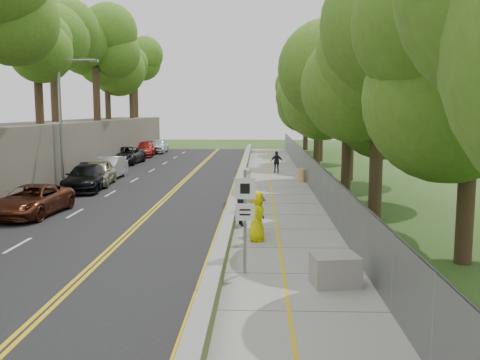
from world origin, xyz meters
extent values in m
plane|color=#33511E|center=(0.00, 0.00, 0.00)|extent=(140.00, 140.00, 0.00)
cube|color=black|center=(-5.40, 15.00, 0.02)|extent=(11.20, 66.00, 0.04)
cube|color=gray|center=(2.55, 15.00, 0.03)|extent=(4.20, 66.00, 0.05)
cube|color=#AAE73F|center=(0.25, 15.00, 0.30)|extent=(0.42, 66.00, 0.60)
cube|color=#595147|center=(-13.50, 15.00, 2.00)|extent=(5.00, 66.00, 4.00)
cube|color=slate|center=(4.65, 15.00, 1.00)|extent=(0.04, 66.00, 2.00)
cylinder|color=gray|center=(-10.70, 14.00, 4.00)|extent=(0.18, 0.18, 8.00)
cylinder|color=gray|center=(-9.60, 14.00, 7.85)|extent=(2.30, 0.13, 0.13)
cube|color=gray|center=(-8.52, 14.00, 7.80)|extent=(0.50, 0.22, 0.14)
cylinder|color=gray|center=(1.05, -3.00, 1.60)|extent=(0.09, 0.09, 3.10)
cube|color=white|center=(1.05, -3.03, 2.60)|extent=(0.62, 0.04, 0.62)
cube|color=white|center=(1.05, -3.03, 1.90)|extent=(0.56, 0.04, 0.50)
cylinder|color=orange|center=(4.30, 17.43, 0.49)|extent=(0.54, 0.54, 0.89)
cube|color=gray|center=(3.57, -4.00, 0.47)|extent=(1.40, 1.13, 0.84)
imported|color=#5C2717|center=(-9.00, 5.45, 0.74)|extent=(2.65, 5.17, 1.40)
imported|color=black|center=(-9.00, 13.21, 0.80)|extent=(2.63, 5.43, 1.52)
imported|color=tan|center=(-9.00, 15.53, 0.85)|extent=(2.38, 4.91, 1.61)
imported|color=#ABADB2|center=(-9.17, 18.61, 0.82)|extent=(1.70, 4.73, 1.55)
imported|color=black|center=(-10.60, 29.19, 0.80)|extent=(2.73, 5.58, 1.53)
imported|color=maroon|center=(-10.60, 36.91, 0.80)|extent=(2.60, 5.42, 1.52)
imported|color=white|center=(-10.03, 41.71, 0.85)|extent=(1.96, 4.79, 1.63)
imported|color=#F2E706|center=(1.38, 1.00, 0.98)|extent=(0.68, 0.96, 1.86)
imported|color=white|center=(0.91, 9.06, 0.97)|extent=(0.61, 0.76, 1.83)
imported|color=black|center=(0.80, 3.73, 0.82)|extent=(0.77, 0.88, 1.53)
imported|color=brown|center=(1.45, 2.09, 0.82)|extent=(0.87, 1.13, 1.54)
imported|color=black|center=(2.80, 22.73, 0.89)|extent=(1.00, 0.45, 1.67)
camera|label=1|loc=(1.47, -18.40, 4.87)|focal=40.00mm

